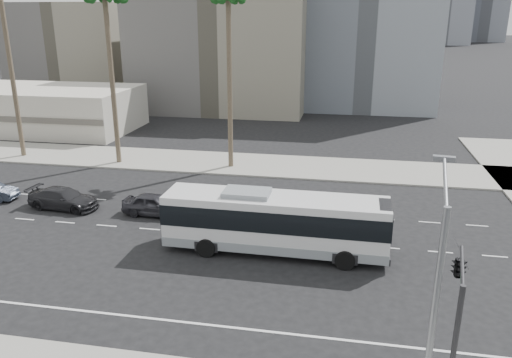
% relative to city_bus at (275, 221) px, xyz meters
% --- Properties ---
extents(ground, '(700.00, 700.00, 0.00)m').
position_rel_city_bus_xyz_m(ground, '(-2.45, 1.69, -1.94)').
color(ground, black).
rests_on(ground, ground).
extents(sidewalk_north, '(120.00, 7.00, 0.15)m').
position_rel_city_bus_xyz_m(sidewalk_north, '(-2.45, 17.19, -1.87)').
color(sidewalk_north, gray).
rests_on(sidewalk_north, ground).
extents(commercial_low, '(22.00, 12.16, 5.00)m').
position_rel_city_bus_xyz_m(commercial_low, '(-32.45, 27.68, 0.56)').
color(commercial_low, beige).
rests_on(commercial_low, ground).
extents(midrise_beige_west, '(24.00, 18.00, 18.00)m').
position_rel_city_bus_xyz_m(midrise_beige_west, '(-14.45, 46.69, 7.06)').
color(midrise_beige_west, '#65615C').
rests_on(midrise_beige_west, ground).
extents(midrise_gray_center, '(20.00, 20.00, 26.00)m').
position_rel_city_bus_xyz_m(midrise_gray_center, '(5.55, 53.69, 11.06)').
color(midrise_gray_center, slate).
rests_on(midrise_gray_center, ground).
extents(midrise_beige_far, '(18.00, 16.00, 15.00)m').
position_rel_city_bus_xyz_m(midrise_beige_far, '(-40.45, 51.69, 5.56)').
color(midrise_beige_far, '#65615C').
rests_on(midrise_beige_far, ground).
extents(city_bus, '(12.88, 3.15, 3.69)m').
position_rel_city_bus_xyz_m(city_bus, '(0.00, 0.00, 0.00)').
color(city_bus, silver).
rests_on(city_bus, ground).
extents(car_a, '(2.02, 4.57, 1.53)m').
position_rel_city_bus_xyz_m(car_a, '(-8.99, 4.10, -1.18)').
color(car_a, '#2D2C32').
rests_on(car_a, ground).
extents(car_b, '(2.50, 5.28, 1.49)m').
position_rel_city_bus_xyz_m(car_b, '(-15.89, 4.09, -1.20)').
color(car_b, black).
rests_on(car_b, ground).
extents(streetlight_corner, '(0.90, 3.99, 8.54)m').
position_rel_city_bus_xyz_m(streetlight_corner, '(6.78, -11.91, 2.85)').
color(streetlight_corner, slate).
rests_on(streetlight_corner, ground).
extents(traffic_signal, '(2.62, 3.53, 5.62)m').
position_rel_city_bus_xyz_m(traffic_signal, '(7.90, -9.78, 2.75)').
color(traffic_signal, '#262628').
rests_on(traffic_signal, ground).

